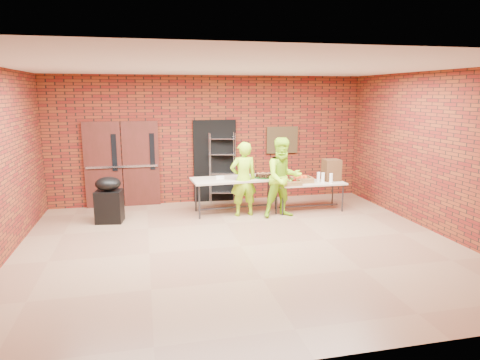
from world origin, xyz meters
The scene contains 19 objects.
room centered at (0.00, 0.00, 1.60)m, with size 8.08×7.08×3.28m.
double_doors centered at (-2.20, 3.44, 1.05)m, with size 1.78×0.12×2.10m.
dark_doorway centered at (0.10, 3.46, 1.05)m, with size 1.10×0.06×2.10m, color black.
bronze_plaque centered at (1.90, 3.45, 1.55)m, with size 0.85×0.04×0.70m, color #3E3118.
wire_rack centered at (0.27, 3.32, 0.89)m, with size 0.65×0.22×1.78m, color #B1B1B8, non-canonical shape.
table_left centered at (0.38, 2.23, 0.76)m, with size 2.06×0.97×0.83m.
table_right centered at (2.13, 2.05, 0.63)m, with size 1.68×0.71×0.69m.
basket_bananas centered at (1.41, 2.01, 0.74)m, with size 0.42×0.32×0.13m.
basket_oranges centered at (1.95, 2.11, 0.75)m, with size 0.49×0.38×0.15m.
basket_apples centered at (1.61, 1.88, 0.75)m, with size 0.44×0.34×0.14m.
muffin_tray centered at (1.02, 2.15, 0.88)m, with size 0.44×0.44×0.11m.
napkin_box centered at (0.01, 2.25, 0.86)m, with size 0.18×0.12×0.06m, color white.
coffee_dispenser centered at (2.73, 2.15, 0.94)m, with size 0.39×0.35×0.51m, color #53371C.
cup_stack_front centered at (2.43, 1.95, 0.80)m, with size 0.08×0.08×0.23m, color white.
cup_stack_mid centered at (2.59, 1.86, 0.80)m, with size 0.08×0.08×0.23m, color white.
cup_stack_back centered at (2.36, 2.05, 0.80)m, with size 0.08×0.08×0.23m, color white.
covered_grill centered at (-2.45, 2.11, 0.50)m, with size 0.62×0.54×1.00m.
volunteer_woman centered at (0.50, 1.97, 0.85)m, with size 0.62×0.41×1.70m, color #90D217.
volunteer_man centered at (1.35, 1.68, 0.90)m, with size 0.88×0.68×1.80m, color #90D217.
Camera 1 is at (-1.66, -7.26, 2.76)m, focal length 32.00 mm.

